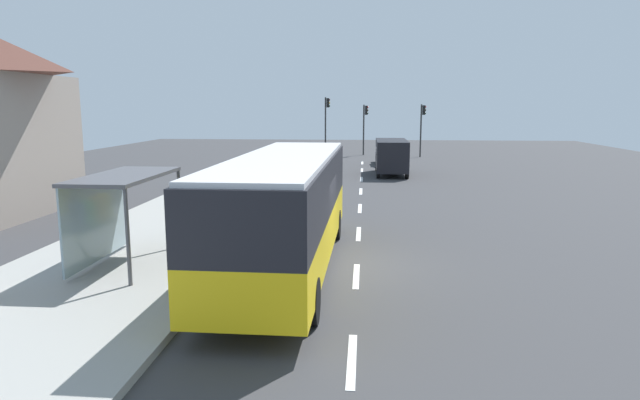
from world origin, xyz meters
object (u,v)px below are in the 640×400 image
at_px(sedan_near, 389,154).
at_px(bus_shelter, 115,195).
at_px(traffic_light_median, 365,122).
at_px(white_van, 391,155).
at_px(recycling_bin_green, 234,216).
at_px(bus, 285,206).
at_px(traffic_light_near_side, 422,122).
at_px(recycling_bin_orange, 238,212).
at_px(traffic_light_far_side, 327,117).
at_px(recycling_bin_yellow, 242,209).
at_px(recycling_bin_blue, 229,220).

bearing_deg(sedan_near, bus_shelter, -106.69).
bearing_deg(bus_shelter, sedan_near, 73.31).
bearing_deg(sedan_near, traffic_light_median, 102.91).
xyz_separation_m(white_van, recycling_bin_green, (-6.40, -17.89, -0.69)).
height_order(bus, white_van, bus).
height_order(bus, traffic_light_near_side, traffic_light_near_side).
bearing_deg(bus_shelter, recycling_bin_orange, 67.02).
bearing_deg(traffic_light_far_side, recycling_bin_orange, -92.00).
bearing_deg(recycling_bin_yellow, recycling_bin_blue, -90.00).
distance_m(sedan_near, traffic_light_median, 8.80).
bearing_deg(recycling_bin_blue, traffic_light_median, 82.18).
distance_m(bus, traffic_light_median, 37.22).
height_order(recycling_bin_green, recycling_bin_yellow, same).
distance_m(white_van, recycling_bin_orange, 18.36).
bearing_deg(traffic_light_near_side, recycling_bin_blue, -106.90).
bearing_deg(sedan_near, white_van, -90.88).
height_order(recycling_bin_blue, recycling_bin_yellow, same).
xyz_separation_m(recycling_bin_green, traffic_light_near_side, (9.70, 31.23, 2.47)).
distance_m(bus, traffic_light_far_side, 36.41).
height_order(white_van, traffic_light_near_side, traffic_light_near_side).
bearing_deg(bus_shelter, recycling_bin_green, 63.91).
bearing_deg(traffic_light_far_side, recycling_bin_green, -91.96).
xyz_separation_m(recycling_bin_blue, traffic_light_near_side, (9.70, 31.93, 2.47)).
distance_m(recycling_bin_green, bus_shelter, 5.23).
bearing_deg(white_van, sedan_near, 89.12).
bearing_deg(recycling_bin_green, bus, -60.00).
height_order(traffic_light_far_side, traffic_light_median, traffic_light_far_side).
relative_size(white_van, traffic_light_far_side, 0.98).
bearing_deg(bus_shelter, traffic_light_near_side, 71.57).
distance_m(white_van, recycling_bin_green, 19.01).
xyz_separation_m(recycling_bin_blue, recycling_bin_orange, (0.00, 1.40, 0.00)).
distance_m(recycling_bin_yellow, traffic_light_median, 31.86).
relative_size(bus, recycling_bin_orange, 11.63).
xyz_separation_m(traffic_light_far_side, bus_shelter, (-3.31, -36.55, -1.41)).
xyz_separation_m(recycling_bin_yellow, traffic_light_near_side, (9.70, 29.83, 2.47)).
xyz_separation_m(recycling_bin_blue, traffic_light_far_side, (1.10, 32.73, 2.86)).
distance_m(recycling_bin_blue, recycling_bin_yellow, 2.10).
bearing_deg(bus, white_van, 80.01).
bearing_deg(traffic_light_near_side, bus_shelter, -108.43).
bearing_deg(white_van, recycling_bin_blue, -109.00).
xyz_separation_m(white_van, recycling_bin_blue, (-6.40, -18.59, -0.69)).
distance_m(recycling_bin_yellow, traffic_light_far_side, 30.78).
relative_size(sedan_near, traffic_light_near_side, 0.96).
distance_m(recycling_bin_green, recycling_bin_orange, 0.70).
xyz_separation_m(traffic_light_near_side, bus_shelter, (-11.92, -35.75, -1.02)).
height_order(white_van, recycling_bin_yellow, white_van).
xyz_separation_m(recycling_bin_orange, recycling_bin_yellow, (0.00, 0.70, 0.00)).
relative_size(recycling_bin_yellow, bus_shelter, 0.24).
relative_size(bus, recycling_bin_blue, 11.63).
bearing_deg(recycling_bin_orange, recycling_bin_green, -90.00).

